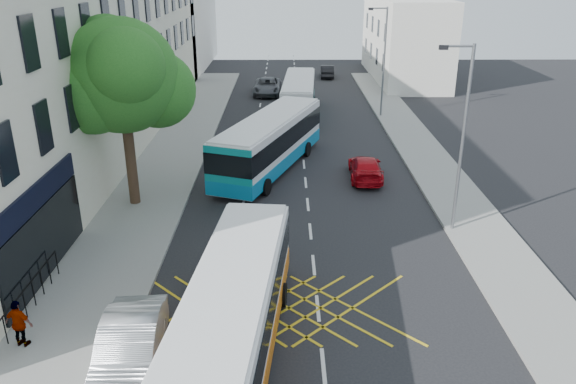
{
  "coord_description": "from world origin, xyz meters",
  "views": [
    {
      "loc": [
        -1.12,
        -10.42,
        11.05
      ],
      "look_at": [
        -1.0,
        11.25,
        2.2
      ],
      "focal_mm": 35.0,
      "sensor_mm": 36.0,
      "label": 1
    }
  ],
  "objects_px": {
    "street_tree": "(121,77)",
    "distant_car_grey": "(267,86)",
    "bus_far": "(299,96)",
    "bus_mid": "(270,142)",
    "pedestrian_far": "(19,324)",
    "distant_car_dark": "(327,71)",
    "lamp_far": "(383,57)",
    "lamp_near": "(461,131)",
    "red_hatchback": "(365,168)",
    "parked_car_silver": "(130,349)",
    "bus_near": "(234,313)"
  },
  "relations": [
    {
      "from": "street_tree",
      "to": "distant_car_grey",
      "type": "xyz_separation_m",
      "value": [
        5.8,
        25.3,
        -5.58
      ]
    },
    {
      "from": "street_tree",
      "to": "bus_far",
      "type": "height_order",
      "value": "street_tree"
    },
    {
      "from": "bus_mid",
      "to": "pedestrian_far",
      "type": "bearing_deg",
      "value": -93.49
    },
    {
      "from": "distant_car_dark",
      "to": "street_tree",
      "type": "bearing_deg",
      "value": 72.71
    },
    {
      "from": "lamp_far",
      "to": "pedestrian_far",
      "type": "distance_m",
      "value": 32.31
    },
    {
      "from": "bus_mid",
      "to": "bus_far",
      "type": "distance_m",
      "value": 12.9
    },
    {
      "from": "lamp_near",
      "to": "pedestrian_far",
      "type": "bearing_deg",
      "value": -152.02
    },
    {
      "from": "red_hatchback",
      "to": "lamp_far",
      "type": "bearing_deg",
      "value": -99.26
    },
    {
      "from": "parked_car_silver",
      "to": "street_tree",
      "type": "bearing_deg",
      "value": 99.15
    },
    {
      "from": "parked_car_silver",
      "to": "pedestrian_far",
      "type": "relative_size",
      "value": 3.02
    },
    {
      "from": "pedestrian_far",
      "to": "bus_near",
      "type": "bearing_deg",
      "value": -167.65
    },
    {
      "from": "lamp_near",
      "to": "bus_near",
      "type": "bearing_deg",
      "value": -136.22
    },
    {
      "from": "red_hatchback",
      "to": "distant_car_grey",
      "type": "height_order",
      "value": "distant_car_grey"
    },
    {
      "from": "street_tree",
      "to": "bus_far",
      "type": "distance_m",
      "value": 20.35
    },
    {
      "from": "bus_near",
      "to": "bus_far",
      "type": "xyz_separation_m",
      "value": [
        2.59,
        29.29,
        -0.01
      ]
    },
    {
      "from": "lamp_far",
      "to": "bus_far",
      "type": "height_order",
      "value": "lamp_far"
    },
    {
      "from": "bus_near",
      "to": "lamp_near",
      "type": "bearing_deg",
      "value": 49.24
    },
    {
      "from": "bus_far",
      "to": "distant_car_dark",
      "type": "height_order",
      "value": "bus_far"
    },
    {
      "from": "bus_mid",
      "to": "street_tree",
      "type": "bearing_deg",
      "value": -121.45
    },
    {
      "from": "red_hatchback",
      "to": "distant_car_grey",
      "type": "bearing_deg",
      "value": -71.53
    },
    {
      "from": "bus_far",
      "to": "red_hatchback",
      "type": "xyz_separation_m",
      "value": [
        3.35,
        -14.21,
        -0.88
      ]
    },
    {
      "from": "red_hatchback",
      "to": "lamp_near",
      "type": "bearing_deg",
      "value": 116.43
    },
    {
      "from": "bus_mid",
      "to": "red_hatchback",
      "type": "bearing_deg",
      "value": 4.95
    },
    {
      "from": "street_tree",
      "to": "lamp_near",
      "type": "height_order",
      "value": "street_tree"
    },
    {
      "from": "lamp_near",
      "to": "bus_near",
      "type": "relative_size",
      "value": 0.77
    },
    {
      "from": "red_hatchback",
      "to": "distant_car_dark",
      "type": "bearing_deg",
      "value": -87.05
    },
    {
      "from": "lamp_near",
      "to": "lamp_far",
      "type": "bearing_deg",
      "value": 90.0
    },
    {
      "from": "lamp_near",
      "to": "bus_near",
      "type": "height_order",
      "value": "lamp_near"
    },
    {
      "from": "bus_near",
      "to": "distant_car_grey",
      "type": "distance_m",
      "value": 36.73
    },
    {
      "from": "lamp_far",
      "to": "bus_mid",
      "type": "bearing_deg",
      "value": -124.52
    },
    {
      "from": "distant_car_dark",
      "to": "bus_near",
      "type": "bearing_deg",
      "value": 84.6
    },
    {
      "from": "distant_car_dark",
      "to": "red_hatchback",
      "type": "bearing_deg",
      "value": 92.14
    },
    {
      "from": "bus_far",
      "to": "distant_car_dark",
      "type": "relative_size",
      "value": 2.69
    },
    {
      "from": "bus_mid",
      "to": "distant_car_grey",
      "type": "xyz_separation_m",
      "value": [
        -0.72,
        20.17,
        -0.92
      ]
    },
    {
      "from": "bus_near",
      "to": "parked_car_silver",
      "type": "distance_m",
      "value": 3.15
    },
    {
      "from": "bus_mid",
      "to": "distant_car_grey",
      "type": "relative_size",
      "value": 2.18
    },
    {
      "from": "lamp_far",
      "to": "parked_car_silver",
      "type": "xyz_separation_m",
      "value": [
        -11.8,
        -29.21,
        -3.83
      ]
    },
    {
      "from": "bus_far",
      "to": "red_hatchback",
      "type": "relative_size",
      "value": 2.41
    },
    {
      "from": "lamp_far",
      "to": "bus_far",
      "type": "relative_size",
      "value": 0.78
    },
    {
      "from": "bus_near",
      "to": "red_hatchback",
      "type": "relative_size",
      "value": 2.44
    },
    {
      "from": "bus_near",
      "to": "distant_car_dark",
      "type": "xyz_separation_m",
      "value": [
        5.92,
        44.94,
        -0.88
      ]
    },
    {
      "from": "lamp_near",
      "to": "distant_car_grey",
      "type": "bearing_deg",
      "value": 107.49
    },
    {
      "from": "lamp_far",
      "to": "red_hatchback",
      "type": "distance_m",
      "value": 14.25
    },
    {
      "from": "lamp_far",
      "to": "distant_car_grey",
      "type": "distance_m",
      "value": 12.76
    },
    {
      "from": "street_tree",
      "to": "distant_car_dark",
      "type": "bearing_deg",
      "value": 70.6
    },
    {
      "from": "bus_near",
      "to": "pedestrian_far",
      "type": "xyz_separation_m",
      "value": [
        -6.56,
        0.28,
        -0.57
      ]
    },
    {
      "from": "lamp_near",
      "to": "distant_car_grey",
      "type": "relative_size",
      "value": 1.55
    },
    {
      "from": "parked_car_silver",
      "to": "pedestrian_far",
      "type": "bearing_deg",
      "value": 159.53
    },
    {
      "from": "bus_mid",
      "to": "pedestrian_far",
      "type": "relative_size",
      "value": 7.12
    },
    {
      "from": "lamp_far",
      "to": "bus_mid",
      "type": "xyz_separation_m",
      "value": [
        -8.19,
        -11.91,
        -2.99
      ]
    }
  ]
}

